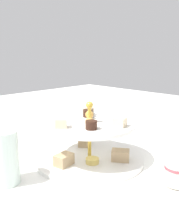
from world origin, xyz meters
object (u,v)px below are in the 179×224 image
at_px(water_glass_short_left, 176,150).
at_px(teacup_with_saucer, 177,176).
at_px(butter_knife_right, 110,224).
at_px(tiered_serving_stand, 90,143).
at_px(water_glass_tall_right, 4,157).
at_px(butter_knife_left, 35,136).

distance_m(water_glass_short_left, teacup_with_saucer, 0.13).
relative_size(teacup_with_saucer, butter_knife_right, 0.53).
distance_m(tiered_serving_stand, water_glass_tall_right, 0.24).
relative_size(tiered_serving_stand, water_glass_short_left, 4.07).
bearing_deg(butter_knife_left, teacup_with_saucer, 103.53).
relative_size(water_glass_tall_right, butter_knife_right, 0.75).
xyz_separation_m(tiered_serving_stand, teacup_with_saucer, (0.25, 0.04, -0.03)).
bearing_deg(water_glass_short_left, butter_knife_left, -162.97).
xyz_separation_m(tiered_serving_stand, water_glass_short_left, (0.18, 0.15, -0.01)).
height_order(water_glass_short_left, butter_knife_right, water_glass_short_left).
distance_m(water_glass_tall_right, water_glass_short_left, 0.45).
bearing_deg(butter_knife_right, butter_knife_left, 101.84).
bearing_deg(tiered_serving_stand, butter_knife_left, 178.91).
distance_m(tiered_serving_stand, butter_knife_left, 0.29).
bearing_deg(teacup_with_saucer, tiered_serving_stand, -171.89).
bearing_deg(water_glass_short_left, teacup_with_saucer, -61.43).
height_order(tiered_serving_stand, teacup_with_saucer, tiered_serving_stand).
relative_size(butter_knife_left, butter_knife_right, 1.00).
bearing_deg(water_glass_short_left, water_glass_tall_right, -120.88).
height_order(water_glass_tall_right, butter_knife_left, water_glass_tall_right).
relative_size(water_glass_tall_right, butter_knife_left, 0.75).
bearing_deg(butter_knife_right, tiered_serving_stand, 83.45).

